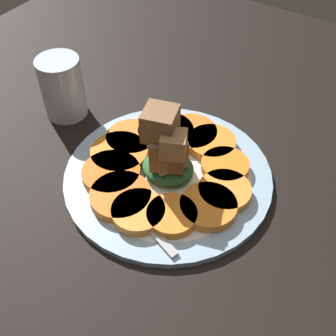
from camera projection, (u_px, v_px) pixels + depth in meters
table_slab at (168, 182)px, 62.95cm from camera, size 120.00×120.00×2.00cm
plate at (168, 175)px, 61.85cm from camera, size 30.36×30.36×1.05cm
carrot_slice_0 at (225, 166)px, 61.46cm from camera, size 7.03×7.03×1.34cm
carrot_slice_1 at (212, 143)px, 64.87cm from camera, size 7.49×7.49×1.34cm
carrot_slice_2 at (191, 133)px, 66.40cm from camera, size 8.23×8.23×1.34cm
carrot_slice_3 at (166, 132)px, 66.54cm from camera, size 8.84×8.84×1.34cm
carrot_slice_4 at (132, 138)px, 65.56cm from camera, size 7.96×7.96×1.34cm
carrot_slice_5 at (119, 153)px, 63.28cm from camera, size 8.65×8.65×1.34cm
carrot_slice_6 at (111, 173)px, 60.44cm from camera, size 8.44×8.44×1.34cm
carrot_slice_7 at (121, 196)px, 57.49cm from camera, size 8.47×8.47×1.34cm
carrot_slice_8 at (138, 212)px, 55.66cm from camera, size 7.21×7.21×1.34cm
carrot_slice_9 at (172, 215)px, 55.24cm from camera, size 6.76×6.76×1.34cm
carrot_slice_10 at (208, 206)px, 56.27cm from camera, size 7.75×7.75×1.34cm
carrot_slice_11 at (225, 191)px, 58.10cm from camera, size 7.38×7.38×1.34cm
center_pile at (168, 150)px, 58.14cm from camera, size 7.75×6.88×10.95cm
fork at (131, 206)px, 56.93cm from camera, size 18.09×8.00×0.40cm
water_glass at (62, 87)px, 69.07cm from camera, size 7.04×7.04×10.34cm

